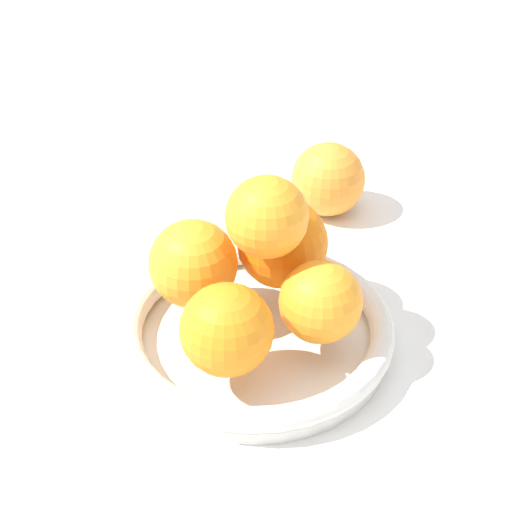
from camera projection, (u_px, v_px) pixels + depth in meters
ground_plane at (256, 346)px, 0.76m from camera, size 4.00×4.00×0.00m
fruit_bowl at (256, 332)px, 0.75m from camera, size 0.24×0.24×0.03m
orange_pile at (255, 269)px, 0.72m from camera, size 0.18×0.20×0.13m
stray_orange at (328, 179)px, 0.92m from camera, size 0.08×0.08×0.08m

